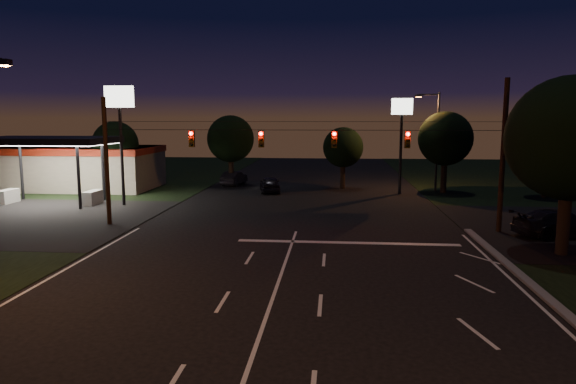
# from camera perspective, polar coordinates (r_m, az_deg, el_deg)

# --- Properties ---
(ground) EXTENTS (140.00, 140.00, 0.00)m
(ground) POSITION_cam_1_polar(r_m,az_deg,el_deg) (17.37, -2.76, -14.55)
(ground) COLOR black
(ground) RESTS_ON ground
(cross_street_left) EXTENTS (20.00, 16.00, 0.02)m
(cross_street_left) POSITION_cam_1_polar(r_m,az_deg,el_deg) (39.44, -29.25, -2.63)
(cross_street_left) COLOR black
(cross_street_left) RESTS_ON ground
(stop_bar) EXTENTS (12.00, 0.50, 0.01)m
(stop_bar) POSITION_cam_1_polar(r_m,az_deg,el_deg) (28.17, 6.63, -5.61)
(stop_bar) COLOR silver
(stop_bar) RESTS_ON ground
(utility_pole_right) EXTENTS (0.30, 0.30, 9.00)m
(utility_pole_right) POSITION_cam_1_polar(r_m,az_deg,el_deg) (33.04, 22.34, -4.13)
(utility_pole_right) COLOR black
(utility_pole_right) RESTS_ON ground
(utility_pole_left) EXTENTS (0.28, 0.28, 8.00)m
(utility_pole_left) POSITION_cam_1_polar(r_m,az_deg,el_deg) (34.65, -19.20, -3.41)
(utility_pole_left) COLOR black
(utility_pole_left) RESTS_ON ground
(signal_span) EXTENTS (24.00, 0.40, 1.56)m
(signal_span) POSITION_cam_1_polar(r_m,az_deg,el_deg) (30.92, 1.06, 5.98)
(signal_span) COLOR black
(signal_span) RESTS_ON ground
(gas_station) EXTENTS (14.20, 16.10, 5.25)m
(gas_station) POSITION_cam_1_polar(r_m,az_deg,el_deg) (52.34, -22.24, 2.88)
(gas_station) COLOR gray
(gas_station) RESTS_ON ground
(pole_sign_left_near) EXTENTS (2.20, 0.30, 9.10)m
(pole_sign_left_near) POSITION_cam_1_polar(r_m,az_deg,el_deg) (41.20, -18.18, 8.19)
(pole_sign_left_near) COLOR black
(pole_sign_left_near) RESTS_ON ground
(pole_sign_right) EXTENTS (1.80, 0.30, 8.40)m
(pole_sign_right) POSITION_cam_1_polar(r_m,az_deg,el_deg) (46.21, 12.51, 7.45)
(pole_sign_right) COLOR black
(pole_sign_right) RESTS_ON ground
(street_light_right_far) EXTENTS (2.20, 0.35, 9.00)m
(street_light_right_far) POSITION_cam_1_polar(r_m,az_deg,el_deg) (48.70, 15.98, 6.19)
(street_light_right_far) COLOR black
(street_light_right_far) RESTS_ON ground
(tree_right_near) EXTENTS (6.00, 6.00, 8.76)m
(tree_right_near) POSITION_cam_1_polar(r_m,az_deg,el_deg) (28.36, 28.77, 5.11)
(tree_right_near) COLOR black
(tree_right_near) RESTS_ON ground
(tree_far_a) EXTENTS (4.20, 4.20, 6.42)m
(tree_far_a) POSITION_cam_1_polar(r_m,az_deg,el_deg) (50.29, -18.55, 5.01)
(tree_far_a) COLOR black
(tree_far_a) RESTS_ON ground
(tree_far_b) EXTENTS (4.60, 4.60, 6.98)m
(tree_far_b) POSITION_cam_1_polar(r_m,az_deg,el_deg) (51.06, -6.34, 5.83)
(tree_far_b) COLOR black
(tree_far_b) RESTS_ON ground
(tree_far_c) EXTENTS (3.80, 3.80, 5.86)m
(tree_far_c) POSITION_cam_1_polar(r_m,az_deg,el_deg) (49.04, 6.16, 4.90)
(tree_far_c) COLOR black
(tree_far_c) RESTS_ON ground
(tree_far_d) EXTENTS (4.80, 4.80, 7.30)m
(tree_far_d) POSITION_cam_1_polar(r_m,az_deg,el_deg) (48.02, 17.07, 5.62)
(tree_far_d) COLOR black
(tree_far_d) RESTS_ON ground
(tree_far_e) EXTENTS (4.00, 4.00, 6.18)m
(tree_far_e) POSITION_cam_1_polar(r_m,az_deg,el_deg) (48.40, 26.86, 4.27)
(tree_far_e) COLOR black
(tree_far_e) RESTS_ON ground
(car_oncoming_a) EXTENTS (2.43, 4.51, 1.46)m
(car_oncoming_a) POSITION_cam_1_polar(r_m,az_deg,el_deg) (46.75, -2.01, 0.87)
(car_oncoming_a) COLOR black
(car_oncoming_a) RESTS_ON ground
(car_oncoming_b) EXTENTS (2.12, 4.43, 1.40)m
(car_oncoming_b) POSITION_cam_1_polar(r_m,az_deg,el_deg) (52.06, -6.01, 1.56)
(car_oncoming_b) COLOR black
(car_oncoming_b) RESTS_ON ground
(car_cross) EXTENTS (5.74, 3.44, 1.56)m
(car_cross) POSITION_cam_1_polar(r_m,az_deg,el_deg) (33.01, 28.02, -3.11)
(car_cross) COLOR black
(car_cross) RESTS_ON ground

